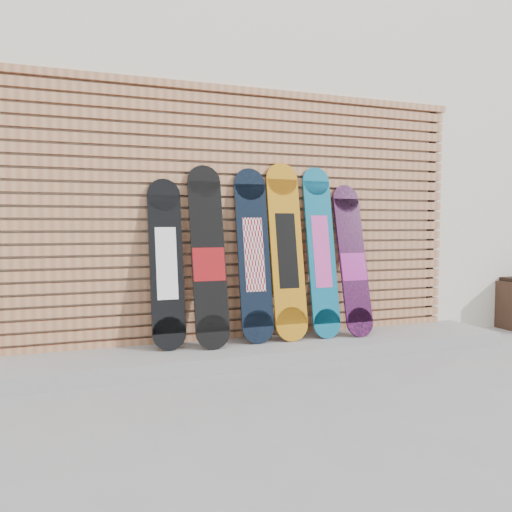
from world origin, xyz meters
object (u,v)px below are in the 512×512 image
Objects in this scene: snowboard_2 at (254,255)px; snowboard_5 at (353,260)px; snowboard_0 at (166,263)px; snowboard_4 at (321,251)px; snowboard_3 at (287,251)px; snowboard_1 at (208,257)px.

snowboard_2 is 0.94m from snowboard_5.
snowboard_4 is (1.37, -0.02, 0.07)m from snowboard_0.
snowboard_0 is 0.89× the size of snowboard_3.
snowboard_2 is at bearing 178.30° from snowboard_3.
snowboard_5 is at bearing -4.99° from snowboard_4.
snowboard_2 is 1.09× the size of snowboard_5.
snowboard_3 is at bearing -1.01° from snowboard_0.
snowboard_0 is 0.92× the size of snowboard_2.
snowboard_1 is 1.35m from snowboard_5.
snowboard_2 reaches higher than snowboard_0.
snowboard_3 is at bearing -179.98° from snowboard_4.
snowboard_2 is 0.96× the size of snowboard_3.
snowboard_5 is at bearing -0.04° from snowboard_1.
snowboard_3 is 1.13× the size of snowboard_5.
snowboard_0 is at bearing 179.27° from snowboard_2.
snowboard_1 is (0.33, -0.04, 0.05)m from snowboard_0.
snowboard_4 is (0.63, -0.01, 0.02)m from snowboard_2.
snowboard_2 is 0.63m from snowboard_4.
snowboard_4 is at bearing -0.80° from snowboard_2.
snowboard_5 is (0.31, -0.03, -0.09)m from snowboard_4.
snowboard_2 is (0.74, -0.01, 0.06)m from snowboard_0.
snowboard_0 reaches higher than snowboard_5.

